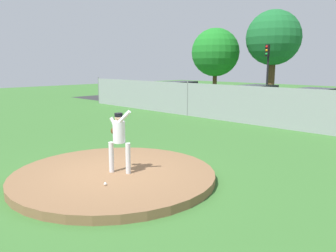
{
  "coord_description": "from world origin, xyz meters",
  "views": [
    {
      "loc": [
        7.12,
        -5.1,
        3.02
      ],
      "look_at": [
        -0.38,
        2.42,
        1.09
      ],
      "focal_mm": 36.08,
      "sensor_mm": 36.0,
      "label": 1
    }
  ],
  "objects_px": {
    "pitcher_youth": "(119,136)",
    "baseball": "(105,184)",
    "parked_car_teal": "(256,99)",
    "parked_car_burgundy": "(179,93)",
    "traffic_light_near": "(267,63)",
    "parked_car_charcoal": "(312,103)"
  },
  "relations": [
    {
      "from": "pitcher_youth",
      "to": "baseball",
      "type": "height_order",
      "value": "pitcher_youth"
    },
    {
      "from": "parked_car_teal",
      "to": "parked_car_burgundy",
      "type": "relative_size",
      "value": 0.91
    },
    {
      "from": "traffic_light_near",
      "to": "pitcher_youth",
      "type": "bearing_deg",
      "value": -71.71
    },
    {
      "from": "parked_car_teal",
      "to": "parked_car_burgundy",
      "type": "bearing_deg",
      "value": 176.55
    },
    {
      "from": "baseball",
      "to": "parked_car_burgundy",
      "type": "distance_m",
      "value": 19.6
    },
    {
      "from": "pitcher_youth",
      "to": "parked_car_charcoal",
      "type": "relative_size",
      "value": 0.35
    },
    {
      "from": "parked_car_teal",
      "to": "baseball",
      "type": "bearing_deg",
      "value": -72.1
    },
    {
      "from": "traffic_light_near",
      "to": "baseball",
      "type": "bearing_deg",
      "value": -71.02
    },
    {
      "from": "parked_car_charcoal",
      "to": "traffic_light_near",
      "type": "xyz_separation_m",
      "value": [
        -5.33,
        4.2,
        2.32
      ]
    },
    {
      "from": "parked_car_teal",
      "to": "traffic_light_near",
      "type": "xyz_separation_m",
      "value": [
        -1.93,
        4.71,
        2.3
      ]
    },
    {
      "from": "pitcher_youth",
      "to": "traffic_light_near",
      "type": "bearing_deg",
      "value": 108.29
    },
    {
      "from": "pitcher_youth",
      "to": "baseball",
      "type": "relative_size",
      "value": 22.83
    },
    {
      "from": "baseball",
      "to": "parked_car_teal",
      "type": "relative_size",
      "value": 0.02
    },
    {
      "from": "parked_car_teal",
      "to": "parked_car_charcoal",
      "type": "bearing_deg",
      "value": 8.45
    },
    {
      "from": "parked_car_burgundy",
      "to": "traffic_light_near",
      "type": "height_order",
      "value": "traffic_light_near"
    },
    {
      "from": "parked_car_charcoal",
      "to": "parked_car_teal",
      "type": "bearing_deg",
      "value": -171.55
    },
    {
      "from": "parked_car_charcoal",
      "to": "parked_car_teal",
      "type": "relative_size",
      "value": 1.12
    },
    {
      "from": "baseball",
      "to": "parked_car_charcoal",
      "type": "relative_size",
      "value": 0.02
    },
    {
      "from": "baseball",
      "to": "pitcher_youth",
      "type": "bearing_deg",
      "value": 122.83
    },
    {
      "from": "parked_car_charcoal",
      "to": "traffic_light_near",
      "type": "distance_m",
      "value": 7.18
    },
    {
      "from": "traffic_light_near",
      "to": "parked_car_teal",
      "type": "bearing_deg",
      "value": -67.67
    },
    {
      "from": "pitcher_youth",
      "to": "parked_car_teal",
      "type": "xyz_separation_m",
      "value": [
        -4.32,
        14.2,
        -0.37
      ]
    }
  ]
}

